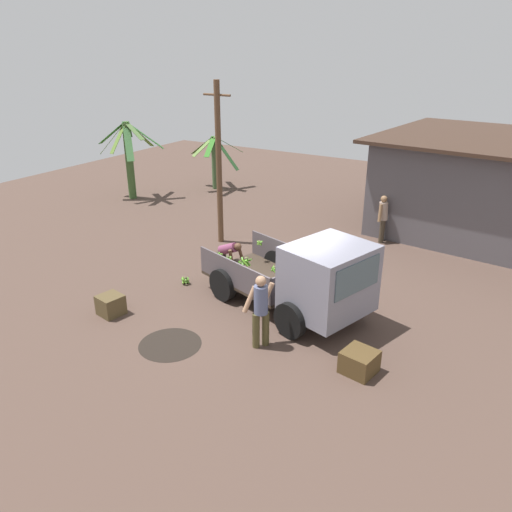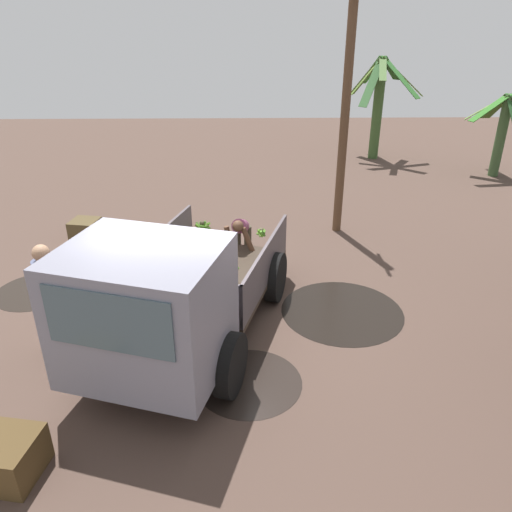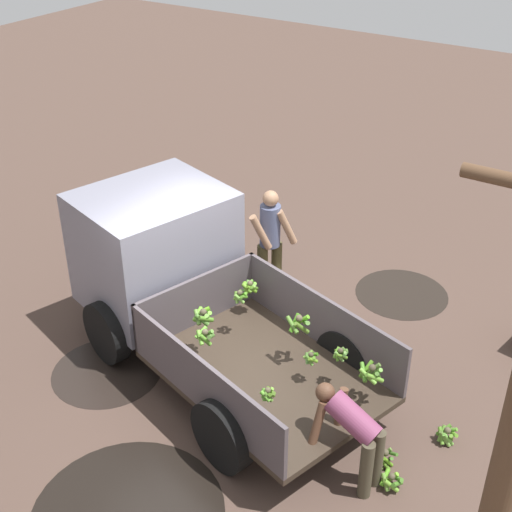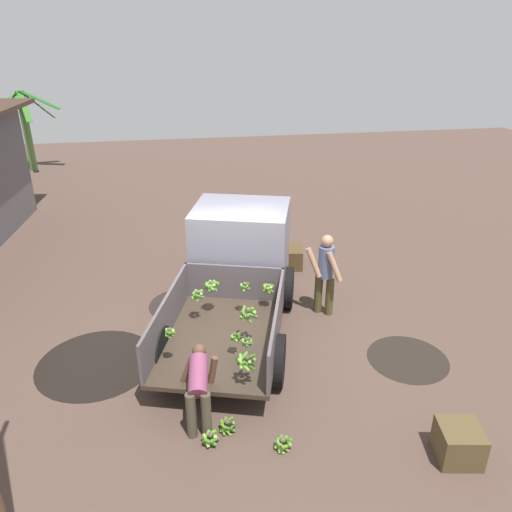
% 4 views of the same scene
% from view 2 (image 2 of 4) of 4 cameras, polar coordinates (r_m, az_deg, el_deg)
% --- Properties ---
extents(ground, '(36.00, 36.00, 0.00)m').
position_cam_2_polar(ground, '(7.95, -6.60, -8.90)').
color(ground, '#4E3B32').
extents(mud_patch_0, '(1.45, 1.45, 0.01)m').
position_cam_2_polar(mud_patch_0, '(7.00, -0.80, -14.22)').
color(mud_patch_0, black).
rests_on(mud_patch_0, ground).
extents(mud_patch_1, '(2.05, 2.05, 0.01)m').
position_cam_2_polar(mud_patch_1, '(8.57, 9.80, -6.25)').
color(mud_patch_1, black).
rests_on(mud_patch_1, ground).
extents(mud_patch_2, '(1.42, 1.42, 0.01)m').
position_cam_2_polar(mud_patch_2, '(9.88, -23.89, -3.69)').
color(mud_patch_2, black).
rests_on(mud_patch_2, ground).
extents(cargo_truck, '(4.85, 3.12, 2.06)m').
position_cam_2_polar(cargo_truck, '(6.67, -10.84, -5.41)').
color(cargo_truck, '#382C22').
rests_on(cargo_truck, ground).
extents(utility_pole, '(1.00, 0.19, 5.29)m').
position_cam_2_polar(utility_pole, '(11.00, 10.17, 16.04)').
color(utility_pole, brown).
rests_on(utility_pole, ground).
extents(banana_palm_0, '(2.48, 2.49, 2.44)m').
position_cam_2_polar(banana_palm_0, '(17.01, 26.32, 12.59)').
color(banana_palm_0, '#3F5B34').
rests_on(banana_palm_0, ground).
extents(banana_palm_2, '(2.65, 2.34, 3.31)m').
position_cam_2_polar(banana_palm_2, '(17.81, 13.78, 16.47)').
color(banana_palm_2, '#3B5A2C').
rests_on(banana_palm_2, ground).
extents(person_foreground_visitor, '(0.59, 0.70, 1.72)m').
position_cam_2_polar(person_foreground_visitor, '(7.63, -22.50, -4.04)').
color(person_foreground_visitor, '#4A4425').
rests_on(person_foreground_visitor, ground).
extents(person_worker_loading, '(0.83, 0.61, 1.12)m').
position_cam_2_polar(person_worker_loading, '(9.64, -1.74, 2.57)').
color(person_worker_loading, '#47402F').
rests_on(person_worker_loading, ground).
extents(banana_bunch_on_ground_0, '(0.26, 0.27, 0.21)m').
position_cam_2_polar(banana_bunch_on_ground_0, '(10.28, -2.25, 0.60)').
color(banana_bunch_on_ground_0, '#4E4733').
rests_on(banana_bunch_on_ground_0, ground).
extents(banana_bunch_on_ground_1, '(0.28, 0.27, 0.22)m').
position_cam_2_polar(banana_bunch_on_ground_1, '(10.59, -7.58, 1.17)').
color(banana_bunch_on_ground_1, brown).
rests_on(banana_bunch_on_ground_1, ground).
extents(banana_bunch_on_ground_2, '(0.26, 0.27, 0.23)m').
position_cam_2_polar(banana_bunch_on_ground_2, '(10.11, -3.79, 0.16)').
color(banana_bunch_on_ground_2, brown).
rests_on(banana_bunch_on_ground_2, ground).
extents(wooden_crate_0, '(0.65, 0.65, 0.51)m').
position_cam_2_polar(wooden_crate_0, '(11.50, -18.88, 2.71)').
color(wooden_crate_0, brown).
rests_on(wooden_crate_0, ground).
extents(wooden_crate_1, '(0.75, 0.75, 0.48)m').
position_cam_2_polar(wooden_crate_1, '(6.34, -26.53, -19.92)').
color(wooden_crate_1, '#4E3A1E').
rests_on(wooden_crate_1, ground).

